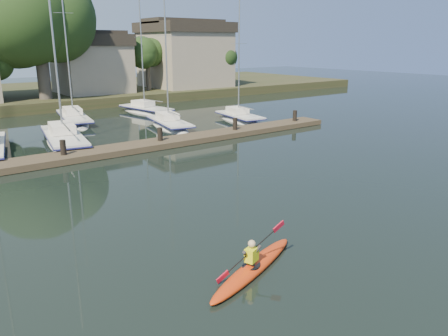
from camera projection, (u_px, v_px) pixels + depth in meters
ground at (283, 232)px, 15.03m from camera, size 160.00×160.00×0.00m
kayak at (253, 266)px, 12.42m from camera, size 4.35×2.10×1.42m
dock at (116, 150)px, 25.71m from camera, size 34.00×2.00×1.80m
sailboat_2 at (65, 146)px, 28.35m from camera, size 3.73×9.48×15.30m
sailboat_3 at (170, 130)px, 33.78m from camera, size 3.25×7.54×11.80m
sailboat_4 at (239, 123)px, 36.61m from camera, size 2.86×6.63×10.90m
sailboat_6 at (74, 124)px, 36.21m from camera, size 3.53×9.41×14.64m
sailboat_7 at (146, 114)px, 40.91m from camera, size 3.16×7.53×11.79m
shore at (25, 73)px, 45.98m from camera, size 90.00×25.25×12.75m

